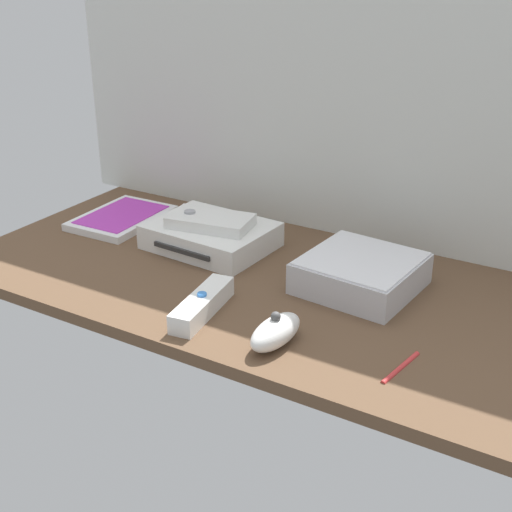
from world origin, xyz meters
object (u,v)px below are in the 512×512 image
object	(u,v)px
remote_nunchuk	(276,332)
game_case	(122,218)
game_console	(211,236)
mini_computer	(361,273)
remote_wand	(202,304)
remote_classic_pad	(210,221)
stylus_pen	(401,366)

from	to	relation	value
remote_nunchuk	game_case	bearing A→B (deg)	158.59
game_console	game_case	size ratio (longest dim) A/B	1.13
remote_nunchuk	mini_computer	bearing A→B (deg)	87.06
mini_computer	game_case	size ratio (longest dim) A/B	0.95
mini_computer	remote_nunchuk	bearing A→B (deg)	-98.41
mini_computer	remote_wand	size ratio (longest dim) A/B	1.21
mini_computer	remote_nunchuk	world-z (taller)	mini_computer
remote_wand	remote_classic_pad	distance (cm)	23.87
game_case	remote_nunchuk	distance (cm)	54.14
game_console	stylus_pen	distance (cm)	47.36
game_case	stylus_pen	xyz separation A→B (cm)	(65.05, -21.17, -0.41)
game_console	stylus_pen	size ratio (longest dim) A/B	2.43
stylus_pen	game_console	bearing A→B (deg)	155.31
game_case	remote_wand	size ratio (longest dim) A/B	1.28
remote_classic_pad	stylus_pen	world-z (taller)	remote_classic_pad
game_case	remote_nunchuk	size ratio (longest dim) A/B	1.87
mini_computer	game_console	bearing A→B (deg)	177.37
mini_computer	stylus_pen	world-z (taller)	mini_computer
game_console	remote_classic_pad	xyz separation A→B (cm)	(0.56, -0.79, 3.21)
remote_nunchuk	remote_classic_pad	distance (cm)	34.15
mini_computer	remote_classic_pad	world-z (taller)	remote_classic_pad
game_case	remote_wand	world-z (taller)	remote_wand
remote_wand	remote_nunchuk	world-z (taller)	remote_nunchuk
game_console	mini_computer	size ratio (longest dim) A/B	1.19
mini_computer	remote_wand	bearing A→B (deg)	-130.48
remote_classic_pad	mini_computer	bearing A→B (deg)	-10.77
game_console	mini_computer	distance (cm)	29.47
game_case	remote_nunchuk	world-z (taller)	remote_nunchuk
mini_computer	remote_classic_pad	bearing A→B (deg)	178.89
stylus_pen	remote_wand	bearing A→B (deg)	-177.70
game_case	remote_classic_pad	bearing A→B (deg)	-7.09
game_console	mini_computer	xyz separation A→B (cm)	(29.44, -1.35, 0.44)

